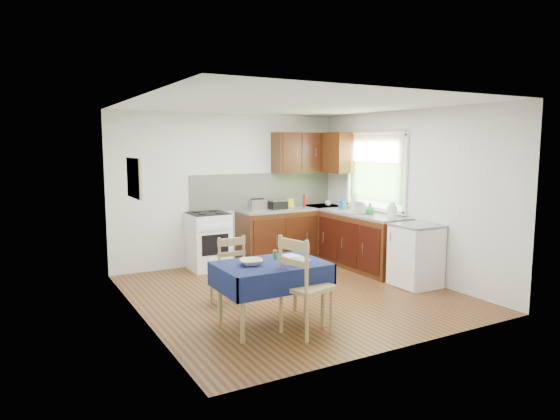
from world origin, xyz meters
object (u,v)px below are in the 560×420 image
chair_far (228,268)px  sandwich_press (277,204)px  toaster (257,205)px  chair_near (303,282)px  kettle (392,211)px  dish_rack (358,211)px  dining_table (271,272)px

chair_far → sandwich_press: sandwich_press is taller
toaster → sandwich_press: size_ratio=1.00×
chair_near → toaster: (0.97, 3.00, 0.44)m
toaster → kettle: kettle is taller
sandwich_press → dish_rack: (0.89, -1.08, -0.06)m
chair_far → dish_rack: dish_rack is taller
chair_far → dish_rack: bearing=-161.7°
toaster → sandwich_press: 0.43m
kettle → chair_far: bearing=-179.9°
dining_table → kettle: 2.72m
kettle → chair_near: bearing=-151.2°
dining_table → chair_near: chair_near is taller
sandwich_press → chair_near: bearing=-117.6°
chair_far → toaster: 2.20m
dining_table → sandwich_press: (1.57, 2.72, 0.38)m
chair_far → toaster: toaster is taller
dining_table → dish_rack: (2.45, 1.64, 0.32)m
dish_rack → dining_table: bearing=-131.9°
chair_far → dish_rack: (2.57, 0.73, 0.46)m
dish_rack → kettle: kettle is taller
chair_far → chair_near: 1.32m
toaster → dish_rack: toaster is taller
sandwich_press → kettle: (0.95, -1.80, 0.03)m
dish_rack → kettle: size_ratio=1.66×
dining_table → chair_far: size_ratio=1.33×
chair_far → chair_near: (0.30, -1.29, 0.09)m
toaster → dish_rack: (1.31, -0.99, -0.07)m
dining_table → kettle: kettle is taller
chair_far → sandwich_press: (1.69, 1.81, 0.51)m
chair_near → dish_rack: size_ratio=2.53×
dining_table → chair_near: size_ratio=1.11×
chair_near → kettle: bearing=-75.5°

